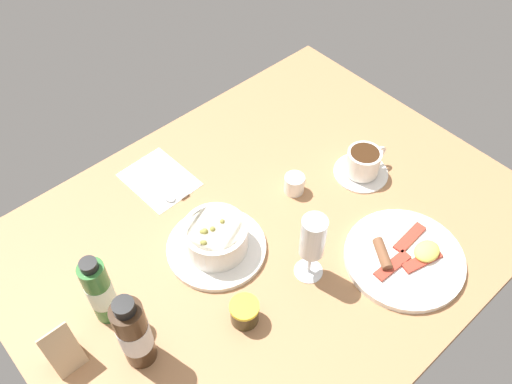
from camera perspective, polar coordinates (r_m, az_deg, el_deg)
The scene contains 11 objects.
ground_plane at distance 119.05cm, azimuth 1.32°, elevation -4.33°, with size 110.00×84.00×3.00cm, color #A8754C.
porridge_bowl at distance 112.06cm, azimuth -4.28°, elevation -5.01°, with size 20.98×20.98×8.30cm.
cutlery_setting at distance 128.31cm, azimuth -10.10°, elevation 1.23°, with size 13.71×17.41×0.90cm.
coffee_cup at distance 128.26cm, azimuth 11.23°, elevation 2.95°, with size 13.17×12.89×6.96cm.
creamer_jug at distance 123.16cm, azimuth 4.11°, elevation 0.87°, with size 4.84×5.33×5.12cm.
wine_glass at distance 103.03cm, azimuth 6.01°, elevation -5.05°, with size 5.94×5.94×16.93cm.
jam_jar at distance 104.24cm, azimuth -1.23°, elevation -12.57°, with size 5.69×5.69×5.15cm.
sauce_bottle_green at distance 103.87cm, azimuth -16.17°, elevation -10.04°, with size 4.91×4.91×17.75cm.
sauce_bottle_brown at distance 97.79cm, azimuth -12.77°, elevation -14.35°, with size 5.72×5.72×19.08cm.
breakfast_plate at distance 116.62cm, azimuth 15.47°, elevation -6.69°, with size 24.89×24.89×3.70cm.
menu_card at distance 103.68cm, azimuth -20.00°, elevation -15.08°, with size 5.53×5.39×11.44cm.
Camera 1 is at (48.59, 50.10, 94.94)cm, focal length 37.86 mm.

